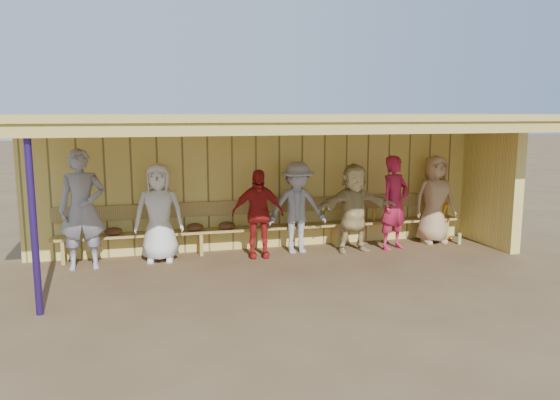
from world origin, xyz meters
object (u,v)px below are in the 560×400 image
object	(u,v)px
player_b	(159,213)
player_d	(258,214)
player_g	(394,203)
player_h	(435,199)
bench	(270,221)
player_a	(82,209)
player_e	(297,208)
player_f	(354,208)

from	to	relation	value
player_b	player_d	world-z (taller)	player_b
player_g	player_h	xyz separation A→B (m)	(0.98, 0.25, -0.02)
bench	player_d	bearing A→B (deg)	-124.32
player_b	bench	bearing A→B (deg)	15.62
player_g	player_h	distance (m)	1.01
player_b	player_d	distance (m)	1.69
player_a	player_d	size ratio (longest dim) A/B	1.27
bench	player_e	bearing A→B (deg)	-40.82
player_h	bench	size ratio (longest dim) A/B	0.23
player_e	player_h	world-z (taller)	player_h
player_d	player_a	bearing A→B (deg)	-174.41
player_a	bench	bearing A→B (deg)	6.99
player_f	player_g	xyz separation A→B (m)	(0.80, -0.00, 0.06)
player_e	player_g	distance (m)	1.83
player_d	player_g	bearing A→B (deg)	3.74
player_h	player_e	bearing A→B (deg)	-177.68
player_d	player_h	bearing A→B (deg)	8.32
bench	player_g	bearing A→B (deg)	-14.00
player_d	player_f	distance (m)	1.78
player_h	player_d	bearing A→B (deg)	-176.07
player_b	player_h	world-z (taller)	player_h
player_d	bench	world-z (taller)	player_d
player_b	player_e	bearing A→B (deg)	5.49
player_b	player_f	distance (m)	3.47
player_f	player_d	bearing A→B (deg)	176.40
player_h	bench	bearing A→B (deg)	175.66
bench	player_h	bearing A→B (deg)	-5.41
player_e	bench	world-z (taller)	player_e
player_a	player_e	xyz separation A→B (m)	(3.65, 0.12, -0.15)
player_f	player_h	bearing A→B (deg)	6.82
player_h	player_b	bearing A→B (deg)	-178.75
player_e	player_f	xyz separation A→B (m)	(1.02, -0.19, -0.02)
player_d	bench	size ratio (longest dim) A/B	0.20
player_b	player_g	distance (m)	4.26
player_e	player_h	bearing A→B (deg)	2.14
player_b	player_h	distance (m)	5.24
player_e	player_g	bearing A→B (deg)	-5.17
player_b	player_f	world-z (taller)	player_b
player_b	bench	xyz separation A→B (m)	(2.01, 0.32, -0.32)
player_b	player_d	bearing A→B (deg)	1.08
player_a	player_d	distance (m)	2.90
player_f	player_a	bearing A→B (deg)	177.95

